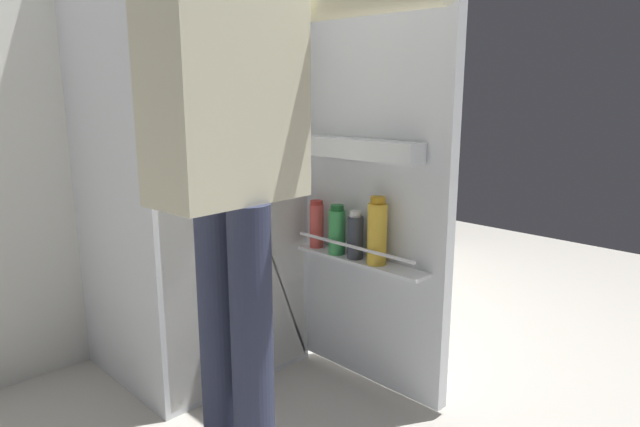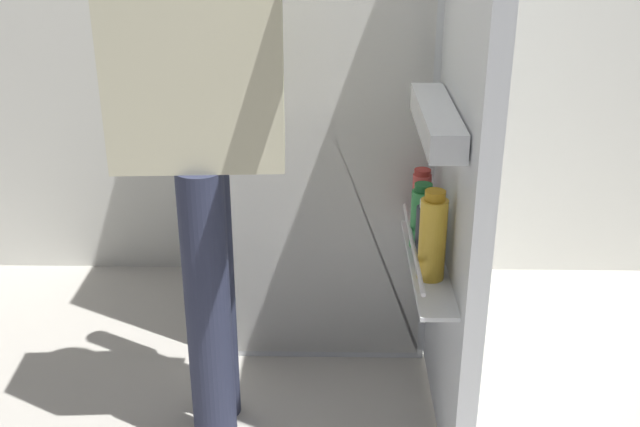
# 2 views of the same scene
# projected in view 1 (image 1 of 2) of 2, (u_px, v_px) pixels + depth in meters

# --- Properties ---
(ground_plane) EXTENTS (6.14, 6.14, 0.00)m
(ground_plane) POSITION_uv_depth(u_px,v_px,m) (287.00, 412.00, 1.96)
(ground_plane) COLOR #B7B2A8
(kitchen_wall) EXTENTS (4.40, 0.10, 2.51)m
(kitchen_wall) POSITION_uv_depth(u_px,v_px,m) (138.00, 60.00, 2.35)
(kitchen_wall) COLOR silver
(kitchen_wall) RESTS_ON ground_plane
(refrigerator) EXTENTS (0.73, 1.30, 1.77)m
(refrigerator) POSITION_uv_depth(u_px,v_px,m) (202.00, 154.00, 2.15)
(refrigerator) COLOR silver
(refrigerator) RESTS_ON ground_plane
(person) EXTENTS (0.56, 0.72, 1.66)m
(person) POSITION_uv_depth(u_px,v_px,m) (231.00, 139.00, 1.47)
(person) COLOR #2D334C
(person) RESTS_ON ground_plane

